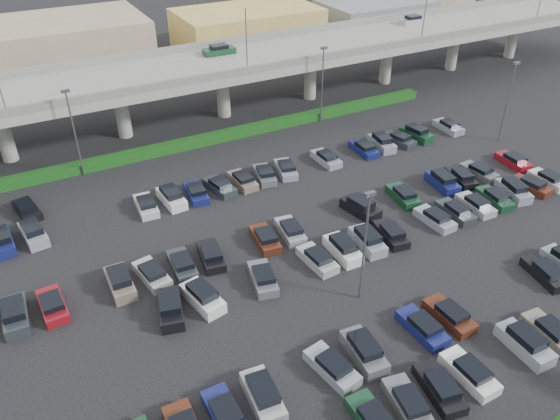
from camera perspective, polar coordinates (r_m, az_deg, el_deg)
name	(u,v)px	position (r m, az deg, el deg)	size (l,w,h in m)	color
ground	(310,246)	(51.64, 3.16, -3.82)	(280.00, 280.00, 0.00)	black
overpass	(185,74)	(74.39, -9.94, 13.86)	(150.00, 13.00, 15.80)	gray
hedge	(210,139)	(70.74, -7.34, 7.41)	(66.00, 1.60, 1.10)	#123910
parked_cars	(323,264)	(48.68, 4.53, -5.63)	(62.97, 41.68, 1.67)	navy
light_poles	(260,191)	(47.93, -2.08, 2.01)	(66.90, 48.38, 10.30)	#505055
distant_buildings	(196,31)	(106.21, -8.78, 17.99)	(138.00, 24.00, 9.00)	slate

